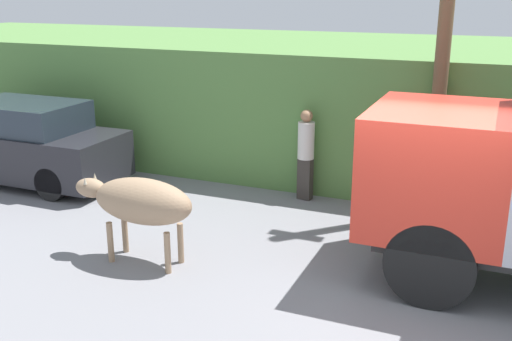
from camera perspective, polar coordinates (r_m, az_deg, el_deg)
name	(u,v)px	position (r m, az deg, el deg)	size (l,w,h in m)	color
ground_plane	(416,298)	(8.38, 15.02, -11.64)	(60.00, 60.00, 0.00)	gray
hillside_embankment	(465,109)	(14.12, 19.28, 5.59)	(32.00, 6.28, 2.72)	#568442
building_backdrop	(323,116)	(12.86, 6.35, 5.19)	(4.85, 2.70, 2.60)	#99ADB7
brown_cow	(140,202)	(8.88, -10.99, -2.92)	(1.96, 0.68, 1.30)	#9E7F60
parked_suv	(22,144)	(13.40, -21.39, 2.40)	(4.39, 1.70, 1.70)	#232328
pedestrian_on_hill	(306,150)	(11.39, 4.77, 1.96)	(0.36, 0.36, 1.76)	#38332D
utility_pole	(446,13)	(10.62, 17.68, 14.11)	(0.90, 0.25, 6.86)	brown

